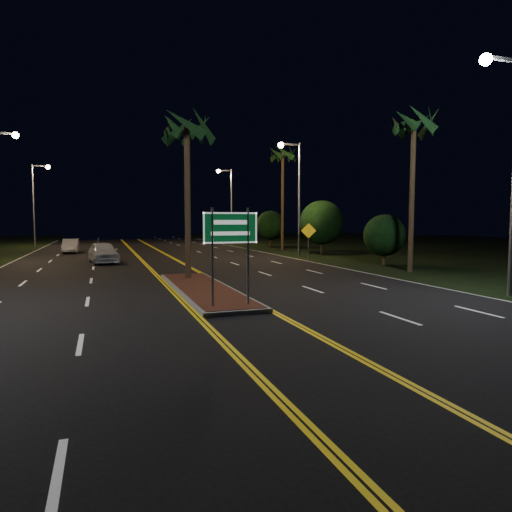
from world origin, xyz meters
name	(u,v)px	position (x,y,z in m)	size (l,w,h in m)	color
ground	(258,330)	(0.00, 0.00, 0.00)	(120.00, 120.00, 0.00)	black
grass_right	(461,249)	(30.00, 25.00, 0.00)	(40.00, 110.00, 0.01)	black
median_island	(204,289)	(0.00, 7.00, 0.08)	(2.25, 10.25, 0.17)	gray
highway_sign	(230,237)	(0.00, 2.80, 2.40)	(1.80, 0.08, 3.20)	gray
streetlight_left_far	(37,195)	(-10.61, 44.00, 5.66)	(1.91, 0.44, 9.00)	gray
streetlight_right_near	(508,148)	(10.61, 2.00, 5.66)	(1.91, 0.44, 9.00)	gray
streetlight_right_mid	(295,186)	(10.61, 22.00, 5.66)	(1.91, 0.44, 9.00)	gray
streetlight_right_far	(228,197)	(10.61, 42.00, 5.66)	(1.91, 0.44, 9.00)	gray
palm_median	(187,129)	(0.00, 10.50, 7.28)	(2.40, 2.40, 8.30)	#382819
palm_right_near	(414,124)	(12.50, 10.00, 8.21)	(2.40, 2.40, 9.30)	#382819
palm_right_far	(283,156)	(12.80, 30.00, 9.14)	(2.40, 2.40, 10.30)	#382819
shrub_near	(384,235)	(13.50, 14.00, 1.95)	(2.70, 2.70, 3.30)	#382819
shrub_mid	(321,222)	(14.00, 24.00, 2.73)	(3.78, 3.78, 4.62)	#382819
shrub_far	(270,225)	(13.80, 36.00, 2.34)	(3.24, 3.24, 3.96)	#382819
car_near	(103,251)	(-3.89, 21.44, 0.85)	(2.19, 5.12, 1.71)	silver
car_far	(71,245)	(-6.65, 32.81, 0.72)	(1.86, 4.33, 1.44)	silver
warning_sign	(308,236)	(10.80, 19.80, 1.78)	(1.05, 0.48, 2.70)	gray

